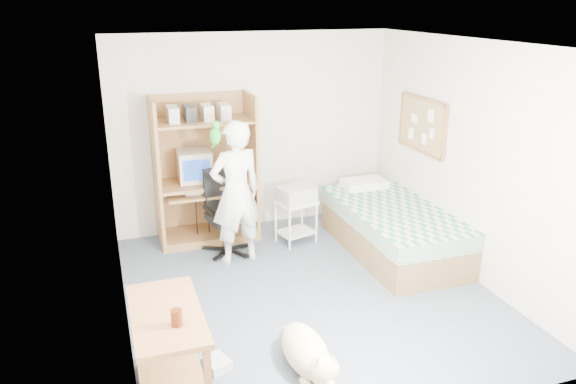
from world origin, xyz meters
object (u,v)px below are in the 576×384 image
object	(u,v)px
computer_hutch	(205,175)
person	(236,193)
office_chair	(226,223)
dog	(308,353)
printer_cart	(296,215)
bed	(392,229)
side_desk	(169,343)

from	to	relation	value
computer_hutch	person	distance (m)	0.79
computer_hutch	person	size ratio (longest dim) A/B	1.09
office_chair	dog	xyz separation A→B (m)	(0.10, -2.49, -0.18)
printer_cart	person	bearing A→B (deg)	-176.91
bed	side_desk	bearing A→B (deg)	-147.50
bed	side_desk	size ratio (longest dim) A/B	2.02
office_chair	person	bearing A→B (deg)	-89.29
office_chair	side_desk	bearing A→B (deg)	-122.24
bed	dog	bearing A→B (deg)	-133.86
dog	side_desk	bearing A→B (deg)	178.47
computer_hutch	side_desk	size ratio (longest dim) A/B	1.80
computer_hutch	side_desk	xyz separation A→B (m)	(-0.85, -2.94, -0.33)
office_chair	printer_cart	xyz separation A→B (m)	(0.87, -0.04, 0.01)
office_chair	person	distance (m)	0.56
computer_hutch	printer_cart	bearing A→B (deg)	-26.72
computer_hutch	printer_cart	xyz separation A→B (m)	(1.01, -0.51, -0.46)
computer_hutch	person	world-z (taller)	computer_hutch
bed	office_chair	bearing A→B (deg)	160.59
dog	computer_hutch	bearing A→B (deg)	94.08
person	side_desk	bearing A→B (deg)	53.76
side_desk	dog	world-z (taller)	side_desk
person	computer_hutch	bearing A→B (deg)	-85.99
bed	person	xyz separation A→B (m)	(-1.80, 0.35, 0.53)
dog	office_chair	bearing A→B (deg)	91.76
side_desk	office_chair	bearing A→B (deg)	68.21
bed	person	bearing A→B (deg)	168.92
bed	printer_cart	distance (m)	1.17
side_desk	person	distance (m)	2.43
side_desk	printer_cart	distance (m)	3.06
bed	printer_cart	world-z (taller)	bed
computer_hutch	printer_cart	world-z (taller)	computer_hutch
side_desk	dog	size ratio (longest dim) A/B	0.95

